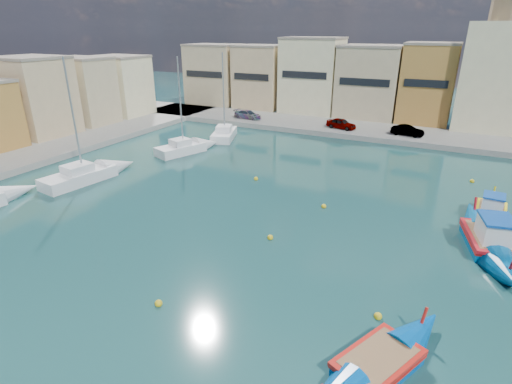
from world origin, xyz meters
The scene contains 13 objects.
ground centered at (0.00, 0.00, 0.00)m, with size 160.00×160.00×0.00m, color #113435.
north_quay centered at (0.00, 32.00, 0.30)m, with size 80.00×8.00×0.60m, color gray.
west_quay centered at (-32.00, 8.00, 0.30)m, with size 8.00×56.00×0.60m, color gray.
north_townhouses centered at (6.68, 39.36, 5.00)m, with size 83.20×7.87×10.19m.
church_block centered at (10.00, 40.00, 8.41)m, with size 10.00×10.00×19.10m.
parked_cars centered at (-9.42, 30.50, 1.19)m, with size 24.22×2.32×1.23m.
luzzu_turquoise_cabin centered at (8.35, 7.49, 0.40)m, with size 4.42×10.58×3.32m.
luzzu_blue_cabin centered at (8.62, 12.36, 0.31)m, with size 2.33×7.37×2.57m.
luzzu_blue_south centered at (4.37, -4.63, 0.25)m, with size 5.24×8.35×2.40m.
yacht_north centered at (-18.81, 23.54, 0.40)m, with size 4.71×7.96×10.26m.
yacht_midnorth centered at (-18.60, 16.32, 0.40)m, with size 4.44×7.49×10.19m.
yacht_mid centered at (-21.32, 6.10, 0.42)m, with size 3.40×8.76×10.76m.
mooring_buoys centered at (1.11, 5.58, 0.08)m, with size 25.30×24.72×0.36m.
Camera 1 is at (5.38, -16.77, 11.88)m, focal length 28.00 mm.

